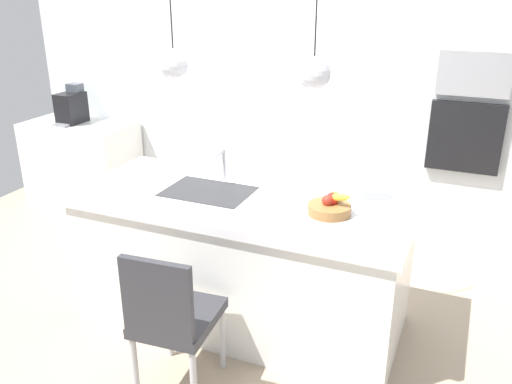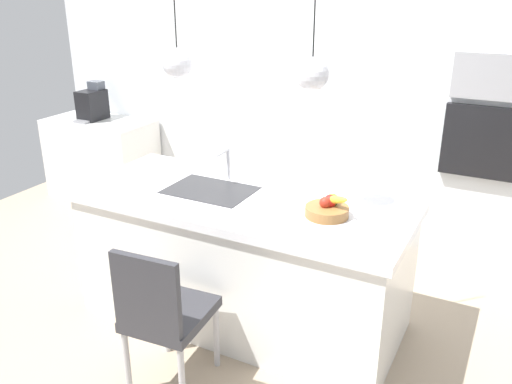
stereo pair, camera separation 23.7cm
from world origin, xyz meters
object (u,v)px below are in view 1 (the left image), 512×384
(oven, at_px, (465,137))
(microwave, at_px, (474,74))
(fruit_bowl, at_px, (330,206))
(coffee_machine, at_px, (71,107))
(chair_near, at_px, (172,316))

(oven, bearing_deg, microwave, 0.00)
(fruit_bowl, bearing_deg, coffee_machine, 156.68)
(oven, bearing_deg, chair_near, -118.13)
(coffee_machine, bearing_deg, oven, 4.60)
(fruit_bowl, relative_size, oven, 0.48)
(oven, height_order, chair_near, oven)
(coffee_machine, bearing_deg, chair_near, -40.94)
(fruit_bowl, xyz_separation_m, oven, (0.65, 1.61, 0.07))
(coffee_machine, xyz_separation_m, microwave, (3.69, 0.30, 0.52))
(microwave, relative_size, oven, 0.96)
(microwave, bearing_deg, fruit_bowl, -111.87)
(coffee_machine, distance_m, microwave, 3.74)
(fruit_bowl, distance_m, oven, 1.74)
(fruit_bowl, xyz_separation_m, chair_near, (-0.63, -0.78, -0.44))
(fruit_bowl, bearing_deg, chair_near, -128.98)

